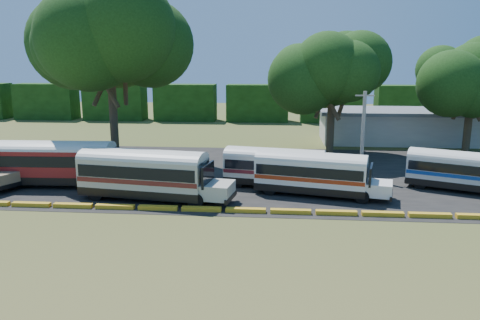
# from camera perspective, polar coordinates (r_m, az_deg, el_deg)

# --- Properties ---
(ground) EXTENTS (160.00, 160.00, 0.00)m
(ground) POSITION_cam_1_polar(r_m,az_deg,el_deg) (30.77, -2.25, -6.93)
(ground) COLOR #2F4B19
(ground) RESTS_ON ground
(asphalt_strip) EXTENTS (64.00, 24.00, 0.02)m
(asphalt_strip) POSITION_cam_1_polar(r_m,az_deg,el_deg) (42.15, 1.12, -1.61)
(asphalt_strip) COLOR black
(asphalt_strip) RESTS_ON ground
(curb) EXTENTS (53.70, 0.45, 0.30)m
(curb) POSITION_cam_1_polar(r_m,az_deg,el_deg) (31.66, -2.02, -6.08)
(curb) COLOR yellow
(curb) RESTS_ON ground
(terminal_building) EXTENTS (19.00, 9.00, 4.00)m
(terminal_building) POSITION_cam_1_polar(r_m,az_deg,el_deg) (61.09, 18.46, 4.02)
(terminal_building) COLOR beige
(terminal_building) RESTS_ON ground
(treeline_backdrop) EXTENTS (130.00, 4.00, 6.00)m
(treeline_backdrop) POSITION_cam_1_polar(r_m,az_deg,el_deg) (77.25, 2.16, 6.96)
(treeline_backdrop) COLOR black
(treeline_backdrop) RESTS_ON ground
(bus_red) EXTENTS (11.33, 3.18, 3.70)m
(bus_red) POSITION_cam_1_polar(r_m,az_deg,el_deg) (40.18, -21.20, -0.05)
(bus_red) COLOR black
(bus_red) RESTS_ON ground
(bus_cream_west) EXTENTS (11.56, 4.42, 3.71)m
(bus_cream_west) POSITION_cam_1_polar(r_m,az_deg,el_deg) (34.50, -11.33, -1.42)
(bus_cream_west) COLOR black
(bus_cream_west) RESTS_ON ground
(bus_cream_east) EXTENTS (9.93, 4.11, 3.17)m
(bus_cream_east) POSITION_cam_1_polar(r_m,az_deg,el_deg) (37.24, 4.53, -0.68)
(bus_cream_east) COLOR black
(bus_cream_east) RESTS_ON ground
(bus_white_red) EXTENTS (10.33, 4.71, 3.30)m
(bus_white_red) POSITION_cam_1_polar(r_m,az_deg,el_deg) (35.40, 8.98, -1.36)
(bus_white_red) COLOR black
(bus_white_red) RESTS_ON ground
(bus_white_blue) EXTENTS (9.61, 6.01, 3.12)m
(bus_white_blue) POSITION_cam_1_polar(r_m,az_deg,el_deg) (40.00, 25.61, -1.01)
(bus_white_blue) COLOR black
(bus_white_blue) RESTS_ON ground
(tree_west) EXTENTS (12.60, 12.60, 16.96)m
(tree_west) POSITION_cam_1_polar(r_m,az_deg,el_deg) (47.64, -15.70, 14.44)
(tree_west) COLOR #3A2C1D
(tree_west) RESTS_ON ground
(tree_center) EXTENTS (9.74, 9.74, 12.32)m
(tree_center) POSITION_cam_1_polar(r_m,az_deg,el_deg) (50.65, 11.24, 10.43)
(tree_center) COLOR #3A2C1D
(tree_center) RESTS_ON ground
(tree_east) EXTENTS (9.30, 9.30, 11.83)m
(tree_east) POSITION_cam_1_polar(r_m,az_deg,el_deg) (55.90, 26.54, 9.21)
(tree_east) COLOR #3A2C1D
(tree_east) RESTS_ON ground
(utility_pole) EXTENTS (1.60, 0.30, 7.43)m
(utility_pole) POSITION_cam_1_polar(r_m,az_deg,el_deg) (41.56, 14.76, 3.16)
(utility_pole) COLOR gray
(utility_pole) RESTS_ON ground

